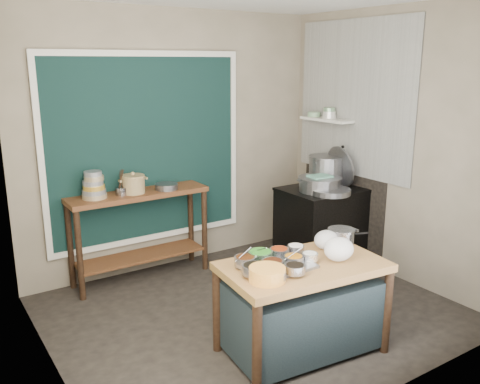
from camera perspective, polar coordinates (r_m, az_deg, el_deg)
floor at (r=4.84m, az=1.40°, el=-13.37°), size 3.50×3.00×0.02m
back_wall at (r=5.65m, az=-7.33°, el=5.67°), size 3.50×0.02×2.80m
left_wall at (r=3.68m, az=-21.59°, el=0.06°), size 0.02×3.00×2.80m
right_wall at (r=5.55m, az=16.63°, el=5.03°), size 0.02×3.00×2.80m
curtain_panel at (r=5.48m, az=-10.42°, el=4.75°), size 2.10×0.02×1.90m
curtain_frame at (r=5.47m, az=-10.37°, el=4.74°), size 2.22×0.03×2.02m
tile_panel at (r=5.85m, az=12.63°, el=10.18°), size 0.02×1.70×1.70m
soot_patch at (r=6.11m, az=11.41°, el=-0.55°), size 0.01×1.30×1.30m
wall_shelf at (r=6.01m, az=9.73°, el=8.03°), size 0.22×0.70×0.03m
prep_table at (r=4.11m, az=6.95°, el=-12.79°), size 1.32×0.84×0.75m
back_counter at (r=5.45m, az=-11.14°, el=-4.84°), size 1.45×0.40×0.95m
stove_block at (r=5.86m, az=9.24°, el=-3.91°), size 0.90×0.68×0.85m
stove_top at (r=5.74m, az=9.41°, el=0.27°), size 0.92×0.69×0.03m
condiment_tray at (r=3.85m, az=4.23°, el=-8.34°), size 0.53×0.38×0.02m
condiment_bowls at (r=3.83m, az=3.80°, el=-7.74°), size 0.67×0.50×0.08m
yellow_basin at (r=3.62m, az=3.08°, el=-9.20°), size 0.28×0.28×0.10m
saucepan at (r=4.40m, az=11.28°, el=-4.88°), size 0.30×0.30×0.13m
plastic_bag_a at (r=4.02m, az=11.05°, el=-6.32°), size 0.26×0.23×0.18m
plastic_bag_b at (r=4.25m, az=9.64°, el=-5.30°), size 0.26×0.24×0.16m
bowl_stack at (r=5.15m, az=-16.07°, el=0.59°), size 0.24×0.24×0.27m
utensil_cup at (r=5.23m, az=-13.13°, el=0.12°), size 0.16×0.16×0.08m
ceramic_crock at (r=5.26m, az=-11.89°, el=0.76°), size 0.26×0.26×0.17m
wide_bowl at (r=5.37m, az=-8.25°, el=0.62°), size 0.26×0.26×0.06m
stock_pot at (r=5.86m, az=9.70°, el=2.40°), size 0.49×0.49×0.34m
pot_lid at (r=5.80m, az=11.22°, el=2.83°), size 0.19×0.48×0.47m
steamer at (r=5.58m, az=8.93°, el=0.89°), size 0.61×0.61×0.16m
green_cloth at (r=5.56m, az=8.96°, el=1.76°), size 0.25×0.21×0.02m
shallow_pan at (r=5.49m, az=10.13°, el=0.07°), size 0.51×0.51×0.06m
shelf_bowl_stack at (r=5.98m, az=10.00°, el=8.68°), size 0.15×0.15×0.12m
shelf_bowl_green at (r=6.17m, az=8.31°, el=8.63°), size 0.19×0.19×0.05m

